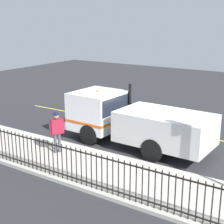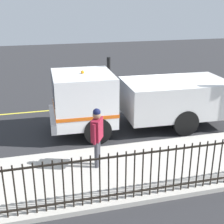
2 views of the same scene
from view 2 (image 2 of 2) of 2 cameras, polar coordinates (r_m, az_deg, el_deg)
The scene contains 7 objects.
ground_plane at distance 12.67m, azimuth 7.81°, elevation -2.22°, with size 48.84×48.84×0.00m, color #2B2B2D.
sidewalk_slab at distance 10.03m, azimuth 14.86°, elevation -8.60°, with size 3.14×22.20×0.13m, color #B7B2A8.
lane_marking at distance 15.06m, azimuth 3.91°, elevation 1.58°, with size 0.12×19.98×0.01m, color yellow.
work_truck at distance 11.77m, azimuth 3.09°, elevation 2.73°, with size 2.58×6.89×2.61m.
worker_standing at distance 8.84m, azimuth -2.74°, elevation -3.59°, with size 0.58×0.44×1.78m.
iron_fence at distance 8.69m, azimuth 19.67°, elevation -8.47°, with size 0.04×18.91×1.29m.
traffic_cone at distance 13.94m, azimuth 4.88°, elevation 1.41°, with size 0.45×0.45×0.64m, color orange.
Camera 2 is at (10.79, -4.63, 4.76)m, focal length 50.20 mm.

